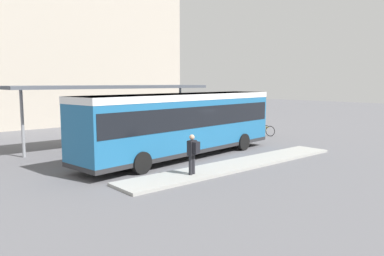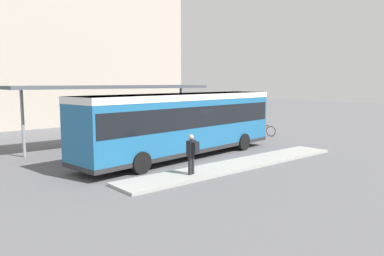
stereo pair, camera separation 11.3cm
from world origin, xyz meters
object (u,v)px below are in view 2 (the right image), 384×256
(pedestrian_waiting, at_px, (192,152))
(bicycle_black, at_px, (254,130))
(city_bus, at_px, (183,120))
(bicycle_yellow, at_px, (265,130))
(bicycle_orange, at_px, (240,128))
(potted_planter_near_shelter, at_px, (197,134))
(bicycle_blue, at_px, (250,128))

(pedestrian_waiting, height_order, bicycle_black, pedestrian_waiting)
(city_bus, xyz_separation_m, bicycle_black, (9.30, 3.07, -1.58))
(bicycle_yellow, relative_size, bicycle_black, 1.17)
(city_bus, distance_m, bicycle_black, 9.92)
(city_bus, xyz_separation_m, bicycle_yellow, (9.54, 2.31, -1.53))
(bicycle_black, bearing_deg, pedestrian_waiting, -61.45)
(city_bus, bearing_deg, bicycle_orange, 18.96)
(pedestrian_waiting, distance_m, bicycle_yellow, 13.24)
(bicycle_orange, distance_m, potted_planter_near_shelter, 6.01)
(city_bus, height_order, potted_planter_near_shelter, city_bus)
(pedestrian_waiting, height_order, bicycle_yellow, pedestrian_waiting)
(bicycle_yellow, distance_m, potted_planter_near_shelter, 5.99)
(bicycle_black, xyz_separation_m, potted_planter_near_shelter, (-5.70, -0.08, 0.27))
(bicycle_orange, bearing_deg, bicycle_yellow, 5.56)
(city_bus, bearing_deg, potted_planter_near_shelter, 32.62)
(potted_planter_near_shelter, bearing_deg, bicycle_orange, 15.49)
(bicycle_yellow, xyz_separation_m, bicycle_blue, (0.13, 1.53, -0.01))
(bicycle_orange, xyz_separation_m, potted_planter_near_shelter, (-5.79, -1.60, 0.27))
(city_bus, relative_size, bicycle_black, 8.15)
(city_bus, bearing_deg, bicycle_blue, 14.48)
(bicycle_black, bearing_deg, city_bus, -72.51)
(pedestrian_waiting, height_order, potted_planter_near_shelter, pedestrian_waiting)
(bicycle_black, bearing_deg, potted_planter_near_shelter, -89.98)
(bicycle_yellow, bearing_deg, bicycle_blue, -11.61)
(bicycle_orange, bearing_deg, potted_planter_near_shelter, -72.92)
(pedestrian_waiting, distance_m, bicycle_black, 13.38)
(bicycle_black, height_order, bicycle_blue, bicycle_blue)
(city_bus, distance_m, bicycle_orange, 10.56)
(bicycle_orange, bearing_deg, bicycle_blue, 22.46)
(pedestrian_waiting, xyz_separation_m, bicycle_black, (11.65, 6.54, -0.73))
(pedestrian_waiting, relative_size, bicycle_black, 1.08)
(bicycle_black, relative_size, potted_planter_near_shelter, 1.32)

